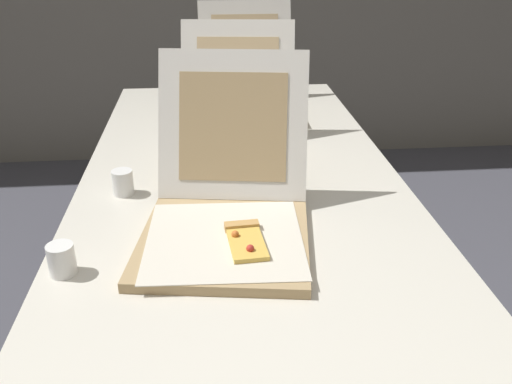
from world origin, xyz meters
name	(u,v)px	position (x,y,z in m)	size (l,w,h in m)	color
table	(243,205)	(0.00, 0.56, 0.70)	(0.87, 2.02, 0.75)	silver
pizza_box_front	(227,213)	(-0.05, 0.32, 0.80)	(0.42, 0.53, 0.36)	tan
pizza_box_middle	(235,139)	(-0.01, 0.78, 0.80)	(0.41, 0.53, 0.35)	tan
pizza_box_back	(249,96)	(0.07, 1.23, 0.80)	(0.36, 0.47, 0.36)	tan
cup_white_near_left	(62,260)	(-0.38, 0.20, 0.78)	(0.05, 0.05, 0.06)	white
cup_white_mid	(123,182)	(-0.31, 0.55, 0.78)	(0.05, 0.05, 0.06)	white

